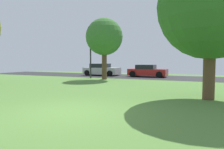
{
  "coord_description": "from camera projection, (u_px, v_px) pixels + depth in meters",
  "views": [
    {
      "loc": [
        4.15,
        -5.79,
        1.72
      ],
      "look_at": [
        0.0,
        3.45,
        1.06
      ],
      "focal_mm": 33.72,
      "sensor_mm": 36.0,
      "label": 1
    }
  ],
  "objects": [
    {
      "name": "street_lamp_post",
      "position": [
        91.0,
        55.0,
        20.59
      ],
      "size": [
        0.14,
        0.14,
        4.5
      ],
      "primitive_type": "cylinder",
      "color": "#2D2D33",
      "rests_on": "ground_plane"
    },
    {
      "name": "road_strip",
      "position": [
        162.0,
        77.0,
        21.64
      ],
      "size": [
        44.0,
        6.4,
        0.01
      ],
      "primitive_type": "cube",
      "color": "#28282B",
      "rests_on": "ground_plane"
    },
    {
      "name": "ground_plane",
      "position": [
        70.0,
        112.0,
        7.08
      ],
      "size": [
        44.0,
        44.0,
        0.0
      ],
      "primitive_type": "plane",
      "color": "#547F38"
    },
    {
      "name": "parked_car_silver",
      "position": [
        102.0,
        70.0,
        24.73
      ],
      "size": [
        4.16,
        2.11,
        1.38
      ],
      "color": "#B7B7BC",
      "rests_on": "ground_plane"
    },
    {
      "name": "parked_car_red",
      "position": [
        147.0,
        71.0,
        22.58
      ],
      "size": [
        4.05,
        2.01,
        1.29
      ],
      "color": "#B21E1E",
      "rests_on": "ground_plane"
    },
    {
      "name": "oak_tree_left",
      "position": [
        211.0,
        6.0,
        9.09
      ],
      "size": [
        4.62,
        4.62,
        6.4
      ],
      "color": "brown",
      "rests_on": "ground_plane"
    },
    {
      "name": "oak_tree_center",
      "position": [
        104.0,
        37.0,
        19.2
      ],
      "size": [
        3.38,
        3.38,
        5.6
      ],
      "color": "brown",
      "rests_on": "ground_plane"
    }
  ]
}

